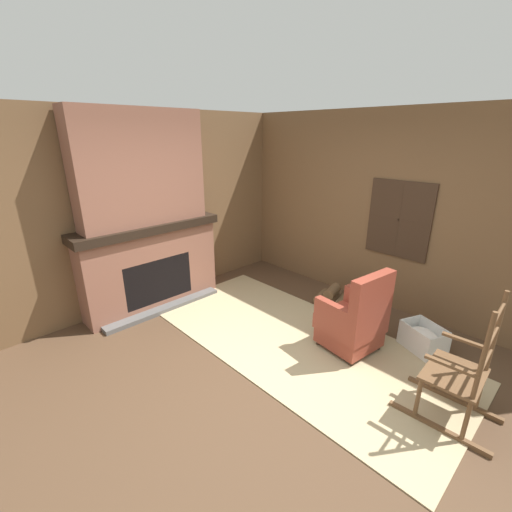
{
  "coord_description": "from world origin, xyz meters",
  "views": [
    {
      "loc": [
        2.03,
        -2.02,
        2.34
      ],
      "look_at": [
        -0.83,
        0.74,
        0.9
      ],
      "focal_mm": 24.0,
      "sensor_mm": 36.0,
      "label": 1
    }
  ],
  "objects_px": {
    "rocking_chair": "(459,378)",
    "storage_case": "(178,213)",
    "firewood_stack": "(332,297)",
    "oil_lamp_vase": "(117,220)",
    "armchair": "(354,321)",
    "laundry_basket": "(423,338)",
    "decorative_plate_on_mantel": "(149,212)"
  },
  "relations": [
    {
      "from": "armchair",
      "to": "firewood_stack",
      "type": "relative_size",
      "value": 1.94
    },
    {
      "from": "storage_case",
      "to": "rocking_chair",
      "type": "bearing_deg",
      "value": 4.71
    },
    {
      "from": "rocking_chair",
      "to": "oil_lamp_vase",
      "type": "distance_m",
      "value": 4.01
    },
    {
      "from": "decorative_plate_on_mantel",
      "to": "storage_case",
      "type": "bearing_deg",
      "value": 87.28
    },
    {
      "from": "armchair",
      "to": "laundry_basket",
      "type": "height_order",
      "value": "armchair"
    },
    {
      "from": "storage_case",
      "to": "decorative_plate_on_mantel",
      "type": "height_order",
      "value": "decorative_plate_on_mantel"
    },
    {
      "from": "rocking_chair",
      "to": "firewood_stack",
      "type": "xyz_separation_m",
      "value": [
        -1.92,
        1.02,
        -0.31
      ]
    },
    {
      "from": "laundry_basket",
      "to": "oil_lamp_vase",
      "type": "height_order",
      "value": "oil_lamp_vase"
    },
    {
      "from": "oil_lamp_vase",
      "to": "armchair",
      "type": "bearing_deg",
      "value": 28.88
    },
    {
      "from": "firewood_stack",
      "to": "rocking_chair",
      "type": "bearing_deg",
      "value": -27.88
    },
    {
      "from": "storage_case",
      "to": "firewood_stack",
      "type": "bearing_deg",
      "value": 36.17
    },
    {
      "from": "armchair",
      "to": "rocking_chair",
      "type": "distance_m",
      "value": 1.16
    },
    {
      "from": "rocking_chair",
      "to": "laundry_basket",
      "type": "bearing_deg",
      "value": -58.23
    },
    {
      "from": "rocking_chair",
      "to": "storage_case",
      "type": "bearing_deg",
      "value": 1.87
    },
    {
      "from": "armchair",
      "to": "oil_lamp_vase",
      "type": "distance_m",
      "value": 3.11
    },
    {
      "from": "laundry_basket",
      "to": "storage_case",
      "type": "bearing_deg",
      "value": -160.35
    },
    {
      "from": "firewood_stack",
      "to": "oil_lamp_vase",
      "type": "bearing_deg",
      "value": -129.49
    },
    {
      "from": "armchair",
      "to": "storage_case",
      "type": "xyz_separation_m",
      "value": [
        -2.6,
        -0.56,
        0.89
      ]
    },
    {
      "from": "storage_case",
      "to": "armchair",
      "type": "bearing_deg",
      "value": 12.14
    },
    {
      "from": "rocking_chair",
      "to": "laundry_basket",
      "type": "xyz_separation_m",
      "value": [
        -0.57,
        0.82,
        -0.26
      ]
    },
    {
      "from": "armchair",
      "to": "decorative_plate_on_mantel",
      "type": "xyz_separation_m",
      "value": [
        -2.62,
        -0.98,
        0.96
      ]
    },
    {
      "from": "laundry_basket",
      "to": "decorative_plate_on_mantel",
      "type": "distance_m",
      "value": 3.73
    },
    {
      "from": "rocking_chair",
      "to": "laundry_basket",
      "type": "distance_m",
      "value": 1.03
    },
    {
      "from": "rocking_chair",
      "to": "laundry_basket",
      "type": "relative_size",
      "value": 2.21
    },
    {
      "from": "oil_lamp_vase",
      "to": "decorative_plate_on_mantel",
      "type": "bearing_deg",
      "value": 92.54
    },
    {
      "from": "rocking_chair",
      "to": "storage_case",
      "type": "relative_size",
      "value": 4.82
    },
    {
      "from": "rocking_chair",
      "to": "decorative_plate_on_mantel",
      "type": "distance_m",
      "value": 3.93
    },
    {
      "from": "firewood_stack",
      "to": "oil_lamp_vase",
      "type": "height_order",
      "value": "oil_lamp_vase"
    },
    {
      "from": "oil_lamp_vase",
      "to": "storage_case",
      "type": "xyz_separation_m",
      "value": [
        0.0,
        0.87,
        -0.05
      ]
    },
    {
      "from": "laundry_basket",
      "to": "storage_case",
      "type": "distance_m",
      "value": 3.54
    },
    {
      "from": "firewood_stack",
      "to": "storage_case",
      "type": "distance_m",
      "value": 2.52
    },
    {
      "from": "storage_case",
      "to": "oil_lamp_vase",
      "type": "bearing_deg",
      "value": -90.01
    }
  ]
}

